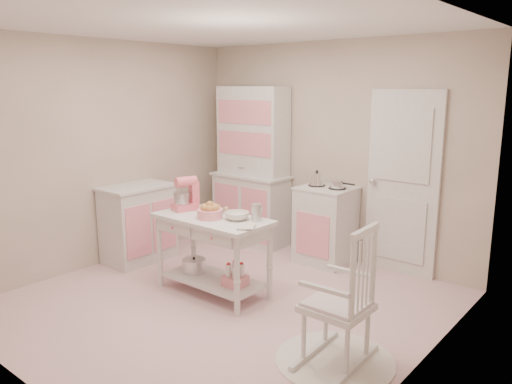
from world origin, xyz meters
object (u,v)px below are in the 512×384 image
stand_mixer (184,194)px  bread_basket (210,214)px  stove (326,225)px  base_cabinet (138,223)px  hutch (251,166)px  rocking_chair (337,294)px  work_table (213,255)px

stand_mixer → bread_basket: 0.46m
stove → base_cabinet: size_ratio=1.00×
hutch → bread_basket: bearing=-62.6°
rocking_chair → bread_basket: (-1.61, 0.29, 0.30)m
base_cabinet → bread_basket: base_cabinet is taller
stove → bread_basket: bearing=-103.2°
stove → work_table: stove is taller
base_cabinet → stand_mixer: (0.96, -0.12, 0.51)m
hutch → stand_mixer: (0.39, -1.54, -0.07)m
work_table → rocking_chair: bearing=-11.8°
stove → bread_basket: size_ratio=3.68×
base_cabinet → stand_mixer: bearing=-6.9°
stove → stand_mixer: bearing=-118.4°
base_cabinet → work_table: size_ratio=0.77×
work_table → hutch: bearing=117.5°
base_cabinet → rocking_chair: size_ratio=0.84×
stove → bread_basket: (-0.37, -1.56, 0.39)m
hutch → rocking_chair: 3.14m
hutch → work_table: bearing=-62.5°
hutch → work_table: hutch is taller
base_cabinet → bread_basket: (1.40, -0.19, 0.39)m
bread_basket → stove: bearing=76.8°
hutch → stove: size_ratio=2.26×
hutch → bread_basket: size_ratio=8.32×
base_cabinet → stand_mixer: 1.10m
stove → work_table: size_ratio=0.77×
hutch → stand_mixer: bearing=-75.7°
base_cabinet → hutch: bearing=68.2°
hutch → stand_mixer: 1.59m
hutch → rocking_chair: hutch is taller
base_cabinet → work_table: 1.39m
bread_basket → base_cabinet: bearing=172.4°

